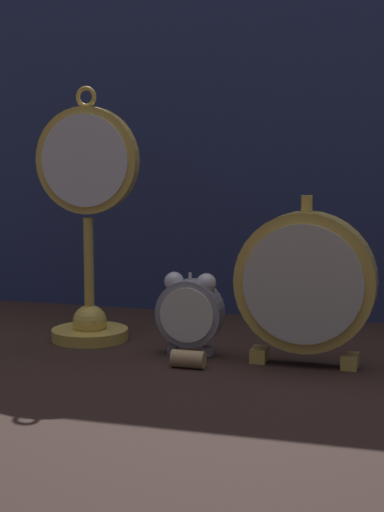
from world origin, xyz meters
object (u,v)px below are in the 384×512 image
pocket_watch_on_stand (88,230)px  alarm_clock_twin_bell (190,309)px  mantel_clock_silver (305,283)px  wine_cork (188,359)px

pocket_watch_on_stand → alarm_clock_twin_bell: pocket_watch_on_stand is taller
alarm_clock_twin_bell → mantel_clock_silver: bearing=-3.8°
wine_cork → mantel_clock_silver: bearing=21.6°
mantel_clock_silver → wine_cork: 0.17m
mantel_clock_silver → alarm_clock_twin_bell: bearing=176.2°
mantel_clock_silver → wine_cork: bearing=-158.4°
alarm_clock_twin_bell → pocket_watch_on_stand: bearing=166.4°
alarm_clock_twin_bell → wine_cork: (0.02, -0.06, -0.05)m
mantel_clock_silver → wine_cork: size_ratio=5.12×
pocket_watch_on_stand → wine_cork: bearing=-30.0°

